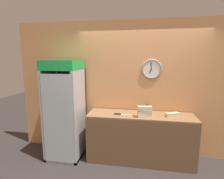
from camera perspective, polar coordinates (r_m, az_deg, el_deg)
The scene contains 10 objects.
wall_back at distance 3.56m, azimuth 9.48°, elevation 0.12°, with size 5.20×0.10×2.70m.
prep_counter at distance 3.51m, azimuth 9.00°, elevation -15.26°, with size 1.98×0.56×0.93m.
beverage_cooler at distance 3.61m, azimuth -14.93°, elevation -4.97°, with size 0.65×0.68×1.93m.
sandwich_stack_bottom at distance 3.19m, azimuth 10.48°, elevation -8.32°, with size 0.26×0.14×0.07m.
sandwich_stack_middle at distance 3.17m, azimuth 10.52°, elevation -7.17°, with size 0.26×0.13×0.07m.
sandwich_stack_top at distance 3.16m, azimuth 10.56°, elevation -6.00°, with size 0.26×0.14×0.07m.
sandwich_flat_left at distance 3.34m, azimuth 10.45°, elevation -7.54°, with size 0.22×0.10×0.06m.
sandwich_flat_right at distance 3.38m, azimuth 19.05°, elevation -7.71°, with size 0.27×0.19×0.06m.
chefs_knife at distance 3.30m, azimuth 2.69°, elevation -8.05°, with size 0.33×0.06×0.02m.
condiment_jar at distance 3.50m, azimuth 11.35°, elevation -6.09°, with size 0.09×0.09×0.14m.
Camera 1 is at (0.00, -2.36, 1.94)m, focal length 28.00 mm.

